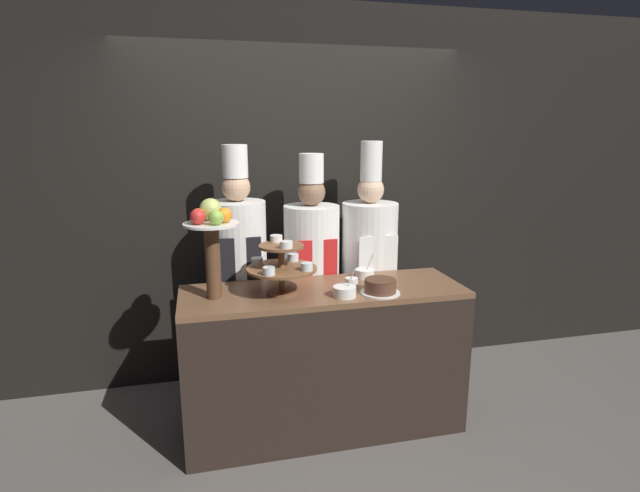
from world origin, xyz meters
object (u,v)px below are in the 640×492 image
object	(u,v)px
cup_white	(352,283)
chef_center_right	(369,262)
serving_bowl_far	(365,273)
cake_round	(380,287)
chef_center_left	(312,266)
chef_left	(239,266)
tiered_stand	(282,264)
fruit_pedestal	(211,232)
serving_bowl_near	(345,291)

from	to	relation	value
cup_white	chef_center_right	bearing A→B (deg)	59.99
serving_bowl_far	cake_round	bearing A→B (deg)	-92.00
serving_bowl_far	chef_center_left	xyz separation A→B (m)	(-0.29, 0.32, -0.02)
chef_left	chef_center_left	distance (m)	0.51
tiered_stand	serving_bowl_far	size ratio (longest dim) A/B	2.61
chef_center_right	chef_left	bearing A→B (deg)	-180.00
tiered_stand	chef_center_right	world-z (taller)	chef_center_right
cake_round	chef_center_left	bearing A→B (deg)	112.94
chef_left	chef_center_right	world-z (taller)	chef_center_right
chef_left	cake_round	bearing A→B (deg)	-39.52
fruit_pedestal	serving_bowl_near	xyz separation A→B (m)	(0.75, -0.17, -0.36)
fruit_pedestal	serving_bowl_far	world-z (taller)	fruit_pedestal
chef_center_right	chef_center_left	bearing A→B (deg)	-180.00
serving_bowl_near	chef_left	bearing A→B (deg)	130.56
chef_center_right	fruit_pedestal	bearing A→B (deg)	-156.46
tiered_stand	chef_center_left	xyz separation A→B (m)	(0.30, 0.52, -0.17)
cake_round	serving_bowl_far	xyz separation A→B (m)	(0.01, 0.33, -0.01)
tiered_stand	serving_bowl_near	world-z (taller)	tiered_stand
fruit_pedestal	chef_center_left	bearing A→B (deg)	35.15
cake_round	serving_bowl_far	distance (m)	0.33
chef_center_right	cake_round	bearing A→B (deg)	-103.33
chef_center_left	tiered_stand	bearing A→B (deg)	-120.11
cup_white	chef_center_right	xyz separation A→B (m)	(0.29, 0.50, -0.01)
fruit_pedestal	chef_center_left	world-z (taller)	chef_center_left
serving_bowl_near	fruit_pedestal	bearing A→B (deg)	167.39
serving_bowl_far	chef_center_left	world-z (taller)	chef_center_left
chef_left	serving_bowl_far	bearing A→B (deg)	-22.06
chef_left	chef_center_left	bearing A→B (deg)	-0.00
cup_white	chef_center_left	world-z (taller)	chef_center_left
cake_round	serving_bowl_near	xyz separation A→B (m)	(-0.23, -0.01, -0.01)
cake_round	chef_center_right	size ratio (longest dim) A/B	0.13
tiered_stand	chef_left	distance (m)	0.58
serving_bowl_far	chef_left	xyz separation A→B (m)	(-0.80, 0.32, 0.01)
serving_bowl_near	chef_left	world-z (taller)	chef_left
fruit_pedestal	tiered_stand	bearing A→B (deg)	-3.83
tiered_stand	cup_white	xyz separation A→B (m)	(0.44, 0.02, -0.15)
fruit_pedestal	serving_bowl_near	distance (m)	0.84
fruit_pedestal	serving_bowl_far	xyz separation A→B (m)	(0.98, 0.17, -0.36)
cake_round	fruit_pedestal	bearing A→B (deg)	170.66
cake_round	tiered_stand	bearing A→B (deg)	166.95
serving_bowl_near	chef_center_right	bearing A→B (deg)	60.00
tiered_stand	serving_bowl_far	distance (m)	0.64
cake_round	serving_bowl_near	world-z (taller)	serving_bowl_near
cup_white	serving_bowl_far	xyz separation A→B (m)	(0.14, 0.17, 0.00)
cup_white	serving_bowl_near	bearing A→B (deg)	-119.96
chef_center_left	chef_center_right	size ratio (longest dim) A/B	0.96
serving_bowl_near	chef_center_left	size ratio (longest dim) A/B	0.09
cup_white	serving_bowl_far	distance (m)	0.22
serving_bowl_near	serving_bowl_far	size ratio (longest dim) A/B	1.02
cake_round	cup_white	distance (m)	0.20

